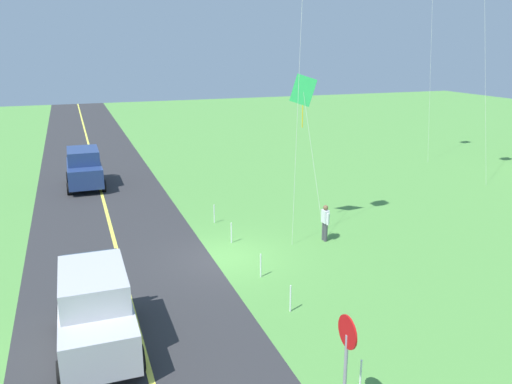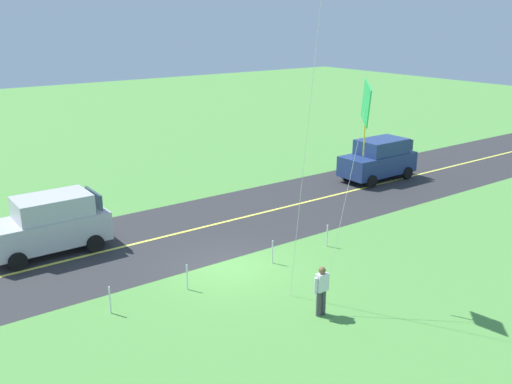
# 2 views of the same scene
# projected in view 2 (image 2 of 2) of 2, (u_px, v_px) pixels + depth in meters

# --- Properties ---
(ground_plane) EXTENTS (120.00, 120.00, 0.10)m
(ground_plane) POSITION_uv_depth(u_px,v_px,m) (229.00, 268.00, 20.70)
(ground_plane) COLOR #549342
(asphalt_road) EXTENTS (120.00, 7.00, 0.00)m
(asphalt_road) POSITION_uv_depth(u_px,v_px,m) (176.00, 234.00, 23.77)
(asphalt_road) COLOR #2D2D30
(asphalt_road) RESTS_ON ground
(road_centre_stripe) EXTENTS (120.00, 0.16, 0.00)m
(road_centre_stripe) POSITION_uv_depth(u_px,v_px,m) (176.00, 234.00, 23.77)
(road_centre_stripe) COLOR #E5E04C
(road_centre_stripe) RESTS_ON asphalt_road
(car_suv_foreground) EXTENTS (4.40, 2.12, 2.24)m
(car_suv_foreground) POSITION_uv_depth(u_px,v_px,m) (50.00, 224.00, 21.64)
(car_suv_foreground) COLOR #B7B7BC
(car_suv_foreground) RESTS_ON ground
(car_parked_west_far) EXTENTS (4.40, 2.12, 2.24)m
(car_parked_west_far) POSITION_uv_depth(u_px,v_px,m) (379.00, 159.00, 31.39)
(car_parked_west_far) COLOR navy
(car_parked_west_far) RESTS_ON ground
(person_adult_near) EXTENTS (0.58, 0.22, 1.60)m
(person_adult_near) POSITION_uv_depth(u_px,v_px,m) (321.00, 289.00, 17.11)
(person_adult_near) COLOR #3F3F47
(person_adult_near) RESTS_ON ground
(kite_red_low) EXTENTS (2.20, 1.01, 6.97)m
(kite_red_low) POSITION_uv_depth(u_px,v_px,m) (366.00, 107.00, 16.80)
(kite_red_low) COLOR silver
(kite_red_low) RESTS_ON ground
(fence_post_0) EXTENTS (0.05, 0.05, 0.90)m
(fence_post_0) POSITION_uv_depth(u_px,v_px,m) (327.00, 236.00, 22.37)
(fence_post_0) COLOR silver
(fence_post_0) RESTS_ON ground
(fence_post_1) EXTENTS (0.05, 0.05, 0.90)m
(fence_post_1) POSITION_uv_depth(u_px,v_px,m) (272.00, 252.00, 20.84)
(fence_post_1) COLOR silver
(fence_post_1) RESTS_ON ground
(fence_post_2) EXTENTS (0.05, 0.05, 0.90)m
(fence_post_2) POSITION_uv_depth(u_px,v_px,m) (187.00, 277.00, 18.83)
(fence_post_2) COLOR silver
(fence_post_2) RESTS_ON ground
(fence_post_3) EXTENTS (0.05, 0.05, 0.90)m
(fence_post_3) POSITION_uv_depth(u_px,v_px,m) (110.00, 300.00, 17.32)
(fence_post_3) COLOR silver
(fence_post_3) RESTS_ON ground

